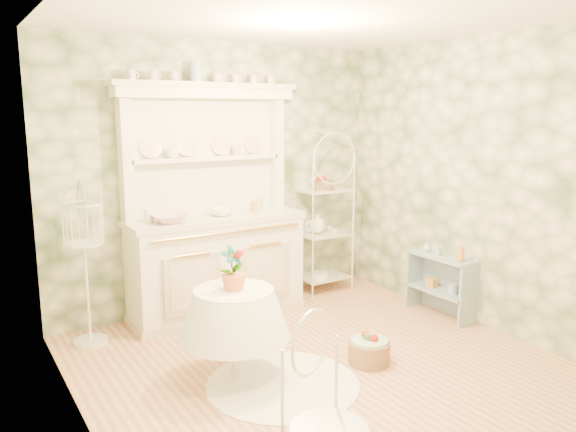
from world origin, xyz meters
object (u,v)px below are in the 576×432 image
side_shelf (441,285)px  floor_basket (369,350)px  round_table (235,332)px  birdcage_stand (86,264)px  bakers_rack (323,208)px  kitchen_dresser (215,202)px

side_shelf → floor_basket: 1.41m
round_table → birdcage_stand: size_ratio=0.53×
bakers_rack → birdcage_stand: (-2.63, -0.18, -0.22)m
birdcage_stand → floor_basket: size_ratio=4.11×
side_shelf → bakers_rack: bearing=117.0°
kitchen_dresser → birdcage_stand: (-1.27, -0.08, -0.42)m
bakers_rack → birdcage_stand: bearing=-177.5°
bakers_rack → floor_basket: size_ratio=5.37×
birdcage_stand → floor_basket: (1.83, -1.60, -0.61)m
bakers_rack → round_table: 2.42m
birdcage_stand → side_shelf: bearing=-19.8°
bakers_rack → floor_basket: 2.12m
kitchen_dresser → floor_basket: (0.56, -1.68, -1.03)m
side_shelf → birdcage_stand: birdcage_stand is taller
bakers_rack → floor_basket: bearing=-115.7°
kitchen_dresser → floor_basket: bearing=-71.5°
side_shelf → floor_basket: size_ratio=2.07×
bakers_rack → birdcage_stand: size_ratio=1.31×
bakers_rack → birdcage_stand: 2.65m
kitchen_dresser → floor_basket: 2.05m
birdcage_stand → kitchen_dresser: bearing=3.6°
bakers_rack → birdcage_stand: bakers_rack is taller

